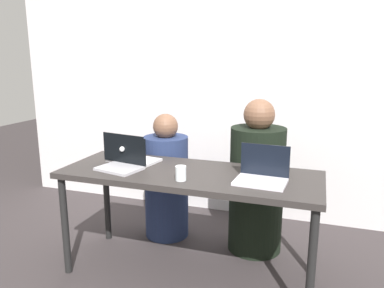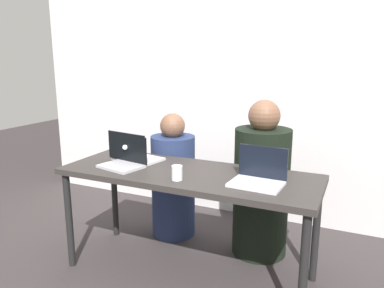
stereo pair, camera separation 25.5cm
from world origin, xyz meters
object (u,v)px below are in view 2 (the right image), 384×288
object	(u,v)px
laptop_front_right	(259,176)
laptop_back_left	(134,155)
person_on_right	(261,187)
water_glass_center	(177,174)
person_on_left	(173,182)
laptop_front_left	(125,160)

from	to	relation	value
laptop_front_right	laptop_back_left	bearing A→B (deg)	176.47
laptop_back_left	person_on_right	bearing A→B (deg)	-143.18
water_glass_center	person_on_right	bearing A→B (deg)	61.82
person_on_left	laptop_back_left	world-z (taller)	person_on_left
laptop_front_left	laptop_back_left	world-z (taller)	laptop_back_left
laptop_back_left	water_glass_center	world-z (taller)	laptop_back_left
person_on_left	person_on_right	distance (m)	0.77
laptop_back_left	laptop_front_right	bearing A→B (deg)	-176.60
laptop_front_left	laptop_back_left	size ratio (longest dim) A/B	0.84
laptop_front_left	laptop_front_right	distance (m)	0.96
person_on_right	water_glass_center	xyz separation A→B (m)	(-0.37, -0.69, 0.26)
person_on_left	person_on_right	xyz separation A→B (m)	(0.76, 0.00, 0.07)
person_on_right	laptop_front_left	world-z (taller)	person_on_right
laptop_front_right	water_glass_center	world-z (taller)	laptop_front_right
laptop_back_left	laptop_front_right	distance (m)	0.99
laptop_back_left	laptop_front_left	bearing A→B (deg)	108.96
laptop_front_left	laptop_back_left	xyz separation A→B (m)	(-0.02, 0.15, 0.00)
laptop_front_left	water_glass_center	world-z (taller)	laptop_front_left
laptop_front_right	water_glass_center	distance (m)	0.51
person_on_left	laptop_front_right	distance (m)	1.09
laptop_front_right	water_glass_center	size ratio (longest dim) A/B	3.50
laptop_front_left	laptop_back_left	distance (m)	0.15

